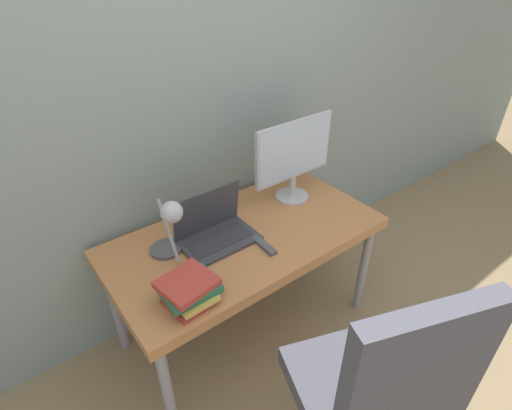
% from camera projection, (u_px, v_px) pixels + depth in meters
% --- Properties ---
extents(ground_plane, '(12.00, 12.00, 0.00)m').
position_uv_depth(ground_plane, '(286.00, 366.00, 2.22)').
color(ground_plane, '#937A56').
extents(wall_back, '(8.00, 0.05, 2.60)m').
position_uv_depth(wall_back, '(193.00, 101.00, 2.04)').
color(wall_back, gray).
rests_on(wall_back, ground_plane).
extents(desk, '(1.43, 0.74, 0.71)m').
position_uv_depth(desk, '(245.00, 243.00, 2.11)').
color(desk, '#B77542').
rests_on(desk, ground_plane).
extents(laptop, '(0.38, 0.24, 0.26)m').
position_uv_depth(laptop, '(215.00, 230.00, 2.01)').
color(laptop, '#38383D').
rests_on(laptop, desk).
extents(monitor, '(0.53, 0.20, 0.48)m').
position_uv_depth(monitor, '(294.00, 155.00, 2.23)').
color(monitor, '#B7B7BC').
rests_on(monitor, desk).
extents(desk_lamp, '(0.16, 0.26, 0.35)m').
position_uv_depth(desk_lamp, '(170.00, 224.00, 1.78)').
color(desk_lamp, '#4C4C51').
rests_on(desk_lamp, desk).
extents(office_chair, '(0.65, 0.64, 1.17)m').
position_uv_depth(office_chair, '(381.00, 389.00, 1.43)').
color(office_chair, black).
rests_on(office_chair, ground_plane).
extents(book_stack, '(0.24, 0.23, 0.11)m').
position_uv_depth(book_stack, '(189.00, 290.00, 1.66)').
color(book_stack, '#B2382D').
rests_on(book_stack, desk).
extents(tv_remote, '(0.04, 0.17, 0.02)m').
position_uv_depth(tv_remote, '(264.00, 245.00, 1.98)').
color(tv_remote, '#4C4C51').
rests_on(tv_remote, desk).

